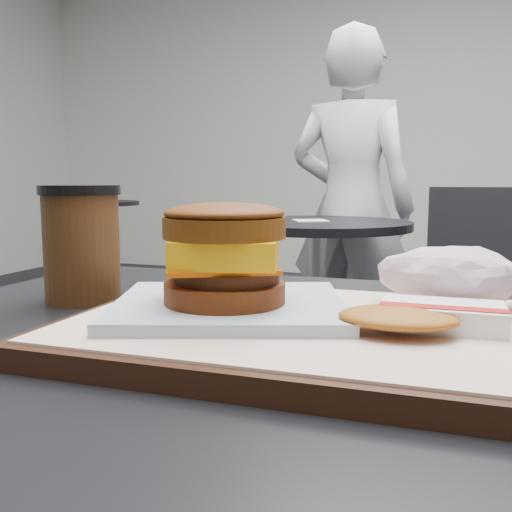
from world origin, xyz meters
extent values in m
cube|color=silver|center=(0.00, 5.00, 1.50)|extent=(8.00, 0.10, 3.00)
cube|color=black|center=(0.00, 0.00, 0.75)|extent=(0.80, 0.60, 0.04)
cube|color=black|center=(0.01, -0.01, 0.78)|extent=(0.38, 0.28, 0.02)
cube|color=silver|center=(0.01, -0.01, 0.79)|extent=(0.36, 0.26, 0.00)
cube|color=silver|center=(-0.05, -0.01, 0.80)|extent=(0.23, 0.22, 0.01)
cylinder|color=#602A0D|center=(-0.05, -0.02, 0.81)|extent=(0.13, 0.13, 0.02)
cylinder|color=#331507|center=(-0.05, -0.02, 0.82)|extent=(0.11, 0.11, 0.01)
cube|color=#D75407|center=(-0.06, -0.02, 0.83)|extent=(0.12, 0.12, 0.00)
cube|color=yellow|center=(-0.05, -0.02, 0.84)|extent=(0.10, 0.10, 0.02)
cylinder|color=#65370E|center=(-0.05, -0.02, 0.86)|extent=(0.13, 0.13, 0.02)
ellipsoid|color=brown|center=(-0.05, -0.02, 0.87)|extent=(0.12, 0.12, 0.02)
cube|color=white|center=(0.12, -0.01, 0.80)|extent=(0.09, 0.06, 0.02)
cube|color=red|center=(0.12, -0.02, 0.81)|extent=(0.09, 0.01, 0.00)
ellipsoid|color=#BB6B1E|center=(0.09, -0.04, 0.80)|extent=(0.09, 0.07, 0.01)
cylinder|color=#40230F|center=(-0.25, 0.07, 0.83)|extent=(0.08, 0.08, 0.11)
cylinder|color=black|center=(-0.25, 0.07, 0.89)|extent=(0.09, 0.09, 0.01)
cylinder|color=black|center=(-0.35, 1.65, 0.01)|extent=(0.44, 0.44, 0.02)
cylinder|color=#A5A5AA|center=(-0.35, 1.65, 0.37)|extent=(0.07, 0.07, 0.70)
cylinder|color=black|center=(-0.35, 1.65, 0.73)|extent=(0.70, 0.70, 0.03)
cube|color=silver|center=(-0.38, 1.64, 0.75)|extent=(0.16, 0.16, 0.00)
cylinder|color=#9B9BA0|center=(0.06, 1.55, 0.22)|extent=(0.06, 0.06, 0.44)
cube|color=black|center=(0.06, 1.55, 0.46)|extent=(0.49, 0.49, 0.04)
cube|color=black|center=(0.25, 1.55, 0.68)|extent=(0.40, 0.10, 0.40)
imported|color=silver|center=(-0.30, 2.11, 0.78)|extent=(0.61, 0.45, 1.56)
cylinder|color=black|center=(-2.40, 3.20, 0.01)|extent=(0.40, 0.40, 0.02)
cylinder|color=#A5A5AA|center=(-2.40, 3.20, 0.37)|extent=(0.06, 0.06, 0.70)
cylinder|color=black|center=(-2.40, 3.20, 0.73)|extent=(0.66, 0.66, 0.03)
camera|label=1|loc=(0.12, -0.45, 0.90)|focal=40.00mm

